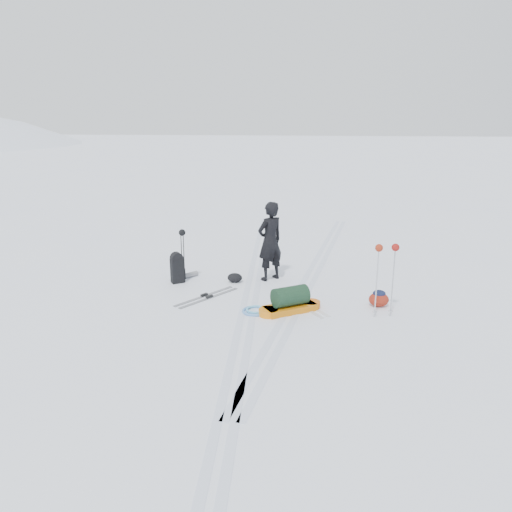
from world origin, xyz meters
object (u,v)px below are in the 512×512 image
object	(u,v)px
skier	(270,241)
pulk_sled	(290,302)
ski_poles_black	(182,239)
expedition_rucksack	(179,268)

from	to	relation	value
skier	pulk_sled	distance (m)	2.36
skier	ski_poles_black	distance (m)	2.19
pulk_sled	expedition_rucksack	xyz separation A→B (m)	(-2.90, 1.63, 0.15)
expedition_rucksack	ski_poles_black	size ratio (longest dim) A/B	0.62
skier	expedition_rucksack	distance (m)	2.39
pulk_sled	skier	bearing A→B (deg)	73.77
expedition_rucksack	pulk_sled	bearing A→B (deg)	-62.85
skier	pulk_sled	size ratio (longest dim) A/B	1.39
pulk_sled	expedition_rucksack	size ratio (longest dim) A/B	1.72
ski_poles_black	skier	bearing A→B (deg)	-10.05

